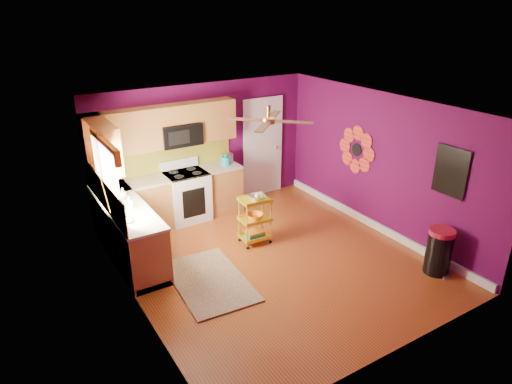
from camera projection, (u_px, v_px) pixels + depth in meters
ground at (274, 260)px, 7.44m from camera, size 5.00×5.00×0.00m
room_envelope at (277, 166)px, 6.81m from camera, size 4.54×5.04×2.52m
lower_cabinets at (153, 214)px, 8.04m from camera, size 2.81×2.31×0.94m
electric_range at (187, 195)px, 8.68m from camera, size 0.76×0.66×1.13m
upper_cabinetry at (145, 133)px, 7.83m from camera, size 2.80×2.30×1.26m
left_window at (106, 166)px, 6.51m from camera, size 0.08×1.35×1.08m
panel_door at (263, 148)px, 9.63m from camera, size 0.95×0.11×2.15m
right_wall_art at (396, 159)px, 7.69m from camera, size 0.04×2.74×1.04m
ceiling_fan at (269, 120)px, 6.70m from camera, size 1.01×1.01×0.26m
shag_rug at (209, 281)px, 6.87m from camera, size 1.13×1.73×0.02m
rolling_cart at (255, 218)px, 7.82m from camera, size 0.53×0.40×0.92m
trash_can at (439, 251)px, 6.98m from camera, size 0.43×0.45×0.74m
teal_kettle at (226, 161)px, 8.89m from camera, size 0.18×0.18×0.21m
toaster at (226, 158)px, 9.04m from camera, size 0.22×0.15×0.18m
soap_bottle_a at (129, 202)px, 7.02m from camera, size 0.09×0.09×0.20m
soap_bottle_b at (123, 193)px, 7.39m from camera, size 0.14×0.14×0.18m
counter_dish at (111, 190)px, 7.67m from camera, size 0.25×0.25×0.06m
counter_cup at (129, 220)px, 6.58m from camera, size 0.13×0.13×0.10m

